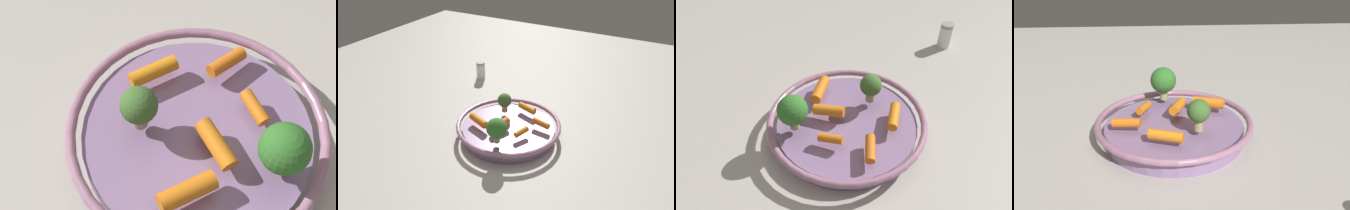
# 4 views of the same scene
# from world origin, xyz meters

# --- Properties ---
(ground_plane) EXTENTS (2.15, 2.15, 0.00)m
(ground_plane) POSITION_xyz_m (0.00, 0.00, 0.00)
(ground_plane) COLOR #B7B2A8
(serving_bowl) EXTENTS (0.31, 0.31, 0.04)m
(serving_bowl) POSITION_xyz_m (0.00, 0.00, 0.02)
(serving_bowl) COLOR #8E709E
(serving_bowl) RESTS_ON ground_plane
(baby_carrot_center) EXTENTS (0.06, 0.04, 0.02)m
(baby_carrot_center) POSITION_xyz_m (-0.02, -0.09, 0.05)
(baby_carrot_center) COLOR orange
(baby_carrot_center) RESTS_ON serving_bowl
(baby_carrot_left) EXTENTS (0.03, 0.05, 0.02)m
(baby_carrot_left) POSITION_xyz_m (-0.06, 0.04, 0.05)
(baby_carrot_left) COLOR orange
(baby_carrot_left) RESTS_ON serving_bowl
(baby_carrot_right) EXTENTS (0.06, 0.03, 0.02)m
(baby_carrot_right) POSITION_xyz_m (-0.09, -0.03, 0.05)
(baby_carrot_right) COLOR orange
(baby_carrot_right) RESTS_ON serving_bowl
(baby_carrot_near_rim) EXTENTS (0.04, 0.06, 0.02)m
(baby_carrot_near_rim) POSITION_xyz_m (0.01, 0.03, 0.05)
(baby_carrot_near_rim) COLOR orange
(baby_carrot_near_rim) RESTS_ON serving_bowl
(baby_carrot_back) EXTENTS (0.07, 0.04, 0.02)m
(baby_carrot_back) POSITION_xyz_m (0.07, 0.05, 0.06)
(baby_carrot_back) COLOR orange
(baby_carrot_back) RESTS_ON serving_bowl
(broccoli_floret_mid) EXTENTS (0.06, 0.06, 0.07)m
(broccoli_floret_mid) POSITION_xyz_m (-0.02, 0.10, 0.09)
(broccoli_floret_mid) COLOR #97A966
(broccoli_floret_mid) RESTS_ON serving_bowl
(broccoli_floret_edge) EXTENTS (0.04, 0.04, 0.06)m
(broccoli_floret_edge) POSITION_xyz_m (0.04, -0.05, 0.08)
(broccoli_floret_edge) COLOR tan
(broccoli_floret_edge) RESTS_ON serving_bowl
(salt_shaker) EXTENTS (0.03, 0.03, 0.07)m
(salt_shaker) POSITION_xyz_m (0.29, -0.30, 0.03)
(salt_shaker) COLOR white
(salt_shaker) RESTS_ON ground_plane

